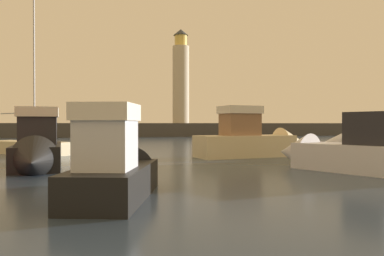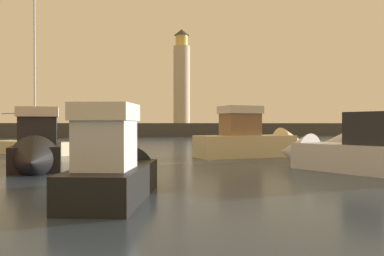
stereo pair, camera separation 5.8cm
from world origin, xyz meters
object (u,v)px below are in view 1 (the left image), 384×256
at_px(motorboat_1, 120,168).
at_px(motorboat_6, 258,141).
at_px(motorboat_0, 343,153).
at_px(sailboat_moored, 28,147).
at_px(lighthouse, 181,79).
at_px(motorboat_2, 37,149).

distance_m(motorboat_1, motorboat_6, 15.15).
height_order(motorboat_0, sailboat_moored, sailboat_moored).
bearing_deg(motorboat_6, lighthouse, 86.03).
height_order(motorboat_0, motorboat_1, motorboat_1).
relative_size(motorboat_2, motorboat_6, 0.90).
height_order(motorboat_1, sailboat_moored, sailboat_moored).
height_order(lighthouse, sailboat_moored, lighthouse).
height_order(lighthouse, motorboat_2, lighthouse).
relative_size(motorboat_0, motorboat_1, 1.24).
distance_m(motorboat_6, sailboat_moored, 16.07).
relative_size(lighthouse, motorboat_0, 2.13).
relative_size(motorboat_0, motorboat_6, 0.93).
bearing_deg(lighthouse, motorboat_6, -93.97).
bearing_deg(motorboat_2, motorboat_1, -64.22).
bearing_deg(motorboat_1, lighthouse, 77.29).
bearing_deg(motorboat_1, motorboat_2, 115.78).
relative_size(motorboat_1, motorboat_6, 0.75).
bearing_deg(sailboat_moored, lighthouse, 64.01).
height_order(lighthouse, motorboat_1, lighthouse).
bearing_deg(motorboat_0, motorboat_1, -159.15).
xyz_separation_m(motorboat_1, sailboat_moored, (-5.85, 17.20, -0.27)).
distance_m(motorboat_0, sailboat_moored, 20.88).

